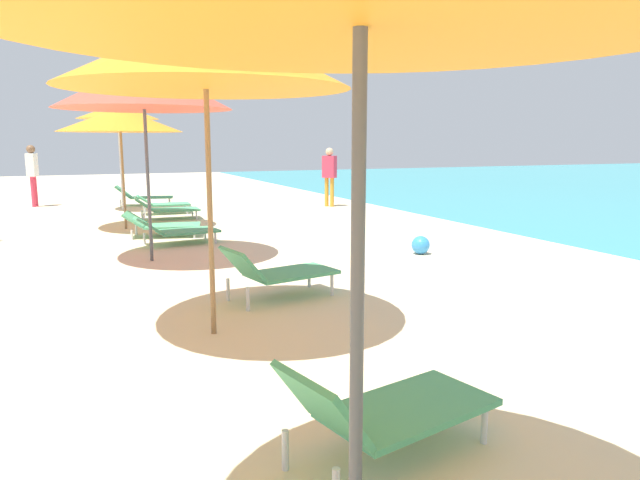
% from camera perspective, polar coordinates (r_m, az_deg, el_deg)
% --- Properties ---
extents(lounger_third_shoreside, '(1.39, 0.84, 0.65)m').
position_cam_1_polar(lounger_third_shoreside, '(3.45, 6.44, -16.19)').
color(lounger_third_shoreside, '#4CA572').
rests_on(lounger_third_shoreside, ground).
extents(umbrella_fourth, '(2.59, 2.59, 2.96)m').
position_cam_1_polar(umbrella_fourth, '(5.43, -11.32, 17.74)').
color(umbrella_fourth, olive).
rests_on(umbrella_fourth, ground).
extents(lounger_fourth_shoreside, '(1.40, 0.84, 0.65)m').
position_cam_1_polar(lounger_fourth_shoreside, '(6.70, -4.20, -3.09)').
color(lounger_fourth_shoreside, '#4CA572').
rests_on(lounger_fourth_shoreside, ground).
extents(umbrella_fifth, '(2.58, 2.58, 3.00)m').
position_cam_1_polar(umbrella_fifth, '(9.10, -17.07, 14.35)').
color(umbrella_fifth, '#4C4C51').
rests_on(umbrella_fifth, ground).
extents(lounger_fifth_shoreside, '(1.46, 0.81, 0.51)m').
position_cam_1_polar(lounger_fifth_shoreside, '(10.55, -13.98, 0.99)').
color(lounger_fifth_shoreside, '#4CA572').
rests_on(lounger_fifth_shoreside, ground).
extents(umbrella_sixth, '(2.49, 2.49, 2.54)m').
position_cam_1_polar(umbrella_sixth, '(12.63, -19.17, 11.15)').
color(umbrella_sixth, olive).
rests_on(umbrella_sixth, ground).
extents(lounger_sixth_shoreside, '(1.47, 0.74, 0.52)m').
position_cam_1_polar(lounger_sixth_shoreside, '(14.02, -14.94, 3.06)').
color(lounger_sixth_shoreside, '#4CA572').
rests_on(lounger_sixth_shoreside, ground).
extents(lounger_sixth_inland, '(1.53, 1.00, 0.48)m').
position_cam_1_polar(lounger_sixth_inland, '(11.51, -15.40, 1.55)').
color(lounger_sixth_inland, '#4CA572').
rests_on(lounger_sixth_inland, ground).
extents(umbrella_farthest, '(2.07, 2.07, 2.83)m').
position_cam_1_polar(umbrella_farthest, '(16.18, -19.37, 11.90)').
color(umbrella_farthest, silver).
rests_on(umbrella_farthest, ground).
extents(lounger_farthest_shoreside, '(1.65, 0.83, 0.58)m').
position_cam_1_polar(lounger_farthest_shoreside, '(17.32, -17.06, 4.20)').
color(lounger_farthest_shoreside, '#4CA572').
rests_on(lounger_farthest_shoreside, ground).
extents(lounger_farthest_inland, '(1.30, 0.66, 0.49)m').
position_cam_1_polar(lounger_farthest_inland, '(15.09, -15.26, 3.53)').
color(lounger_farthest_inland, '#4CA572').
rests_on(lounger_farthest_inland, ground).
extents(person_walking_mid, '(0.31, 0.41, 1.71)m').
position_cam_1_polar(person_walking_mid, '(18.03, -26.56, 6.28)').
color(person_walking_mid, '#D8334C').
rests_on(person_walking_mid, ground).
extents(person_walking_far, '(0.40, 0.42, 1.64)m').
position_cam_1_polar(person_walking_far, '(16.19, 0.94, 6.82)').
color(person_walking_far, orange).
rests_on(person_walking_far, ground).
extents(beach_ball, '(0.30, 0.30, 0.30)m').
position_cam_1_polar(beach_ball, '(9.50, 9.92, -0.49)').
color(beach_ball, '#338CD8').
rests_on(beach_ball, ground).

